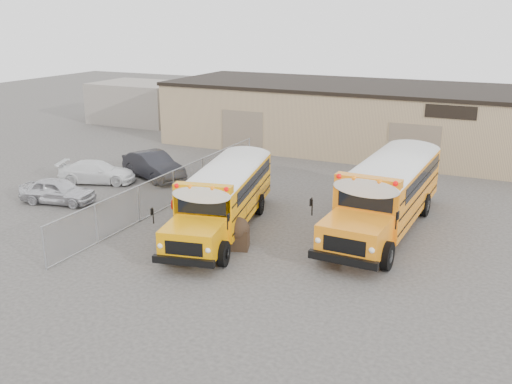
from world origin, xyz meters
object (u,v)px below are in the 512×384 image
at_px(school_bus_right, 420,156).
at_px(tarp_bundle, 238,233).
at_px(car_silver, 58,191).
at_px(school_bus_left, 255,160).
at_px(car_dark, 153,165).
at_px(car_white, 97,172).

xyz_separation_m(school_bus_right, tarp_bundle, (-5.27, -12.08, -1.19)).
xyz_separation_m(school_bus_right, car_silver, (-16.59, -10.68, -1.23)).
xyz_separation_m(tarp_bundle, car_silver, (-11.32, 1.41, -0.04)).
xyz_separation_m(school_bus_left, car_dark, (-6.56, -0.49, -0.92)).
height_order(tarp_bundle, car_white, tarp_bundle).
height_order(school_bus_left, tarp_bundle, school_bus_left).
relative_size(school_bus_right, car_white, 2.54).
height_order(school_bus_right, car_silver, school_bus_right).
relative_size(tarp_bundle, car_white, 0.31).
xyz_separation_m(car_silver, car_dark, (1.74, 6.12, 0.12)).
bearing_deg(tarp_bundle, car_white, 156.13).
bearing_deg(car_white, tarp_bundle, -134.34).
xyz_separation_m(school_bus_left, tarp_bundle, (3.02, -8.02, -1.00)).
relative_size(school_bus_left, car_white, 2.34).
bearing_deg(car_dark, school_bus_left, -61.70).
relative_size(school_bus_left, car_dark, 2.16).
xyz_separation_m(school_bus_right, car_dark, (-14.85, -4.55, -1.11)).
bearing_deg(car_silver, school_bus_left, -62.88).
height_order(tarp_bundle, car_silver, tarp_bundle).
relative_size(school_bus_left, tarp_bundle, 7.52).
distance_m(car_silver, car_white, 3.97).
relative_size(car_silver, car_dark, 0.82).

